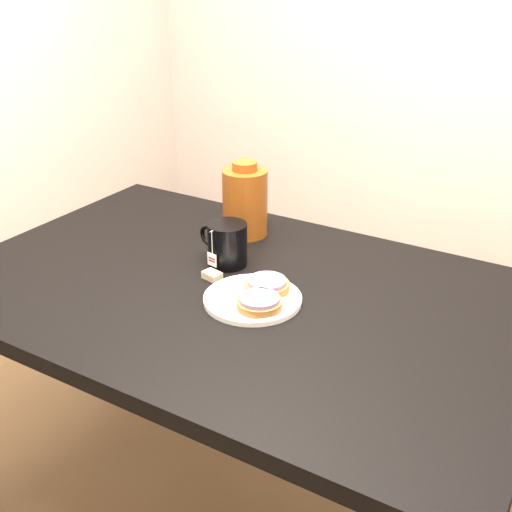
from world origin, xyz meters
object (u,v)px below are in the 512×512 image
object	(u,v)px
table	(238,317)
bagel_package	(245,201)
bagel_front	(259,302)
bagel_back	(267,285)
teabag_pouch	(212,275)
mug	(227,244)
plate	(253,298)

from	to	relation	value
table	bagel_package	world-z (taller)	bagel_package
bagel_front	bagel_package	xyz separation A→B (m)	(-0.26, 0.35, 0.07)
bagel_back	teabag_pouch	size ratio (longest dim) A/B	2.36
bagel_back	mug	size ratio (longest dim) A/B	0.69
bagel_front	bagel_package	size ratio (longest dim) A/B	0.51
bagel_front	mug	xyz separation A→B (m)	(-0.20, 0.17, 0.03)
bagel_back	mug	bearing A→B (deg)	153.02
teabag_pouch	mug	bearing A→B (deg)	98.88
bagel_back	teabag_pouch	world-z (taller)	bagel_back
mug	bagel_package	size ratio (longest dim) A/B	0.73
plate	bagel_front	world-z (taller)	bagel_front
bagel_package	teabag_pouch	bearing A→B (deg)	-74.53
bagel_front	mug	size ratio (longest dim) A/B	0.69
mug	bagel_back	bearing A→B (deg)	-16.51
mug	bagel_package	world-z (taller)	bagel_package
table	teabag_pouch	world-z (taller)	teabag_pouch
table	teabag_pouch	xyz separation A→B (m)	(-0.08, 0.00, 0.09)
plate	teabag_pouch	size ratio (longest dim) A/B	5.03
table	plate	xyz separation A→B (m)	(0.07, -0.04, 0.09)
mug	bagel_front	bearing A→B (deg)	-29.84
table	bagel_package	distance (m)	0.37
table	bagel_back	xyz separation A→B (m)	(0.08, 0.01, 0.11)
plate	bagel_front	xyz separation A→B (m)	(0.04, -0.03, 0.02)
bagel_back	mug	distance (m)	0.19
bagel_back	bagel_package	bearing A→B (deg)	130.12
table	plate	distance (m)	0.12
bagel_back	bagel_package	xyz separation A→B (m)	(-0.23, 0.27, 0.07)
mug	teabag_pouch	xyz separation A→B (m)	(0.01, -0.09, -0.05)
table	bagel_front	distance (m)	0.17
table	teabag_pouch	bearing A→B (deg)	177.21
bagel_front	bagel_package	world-z (taller)	bagel_package
table	bagel_front	size ratio (longest dim) A/B	13.06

